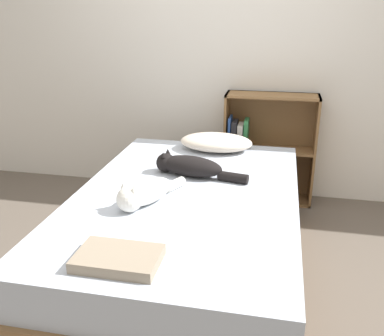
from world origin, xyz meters
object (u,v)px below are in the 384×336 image
Objects in this scene: bed at (187,235)px; pillow at (216,142)px; bookshelf at (265,145)px; cat_dark at (189,166)px; cat_light at (144,193)px.

pillow is (0.05, 0.84, 0.35)m from bed.
bed is at bearing -107.77° from bookshelf.
pillow is 0.59× the size of bookshelf.
cat_dark is at bearing -99.64° from pillow.
pillow is 1.13× the size of cat_light.
pillow is 0.88× the size of cat_dark.
bed is 4.24× the size of cat_light.
cat_light is at bearing -103.42° from pillow.
cat_dark is at bearing -171.91° from cat_light.
bed is 2.24× the size of bookshelf.
pillow is 1.07m from cat_light.
cat_dark is at bearing -114.50° from bookshelf.
cat_light is 1.62m from bookshelf.
cat_dark is 1.12m from bookshelf.
cat_light is 0.50m from cat_dark.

